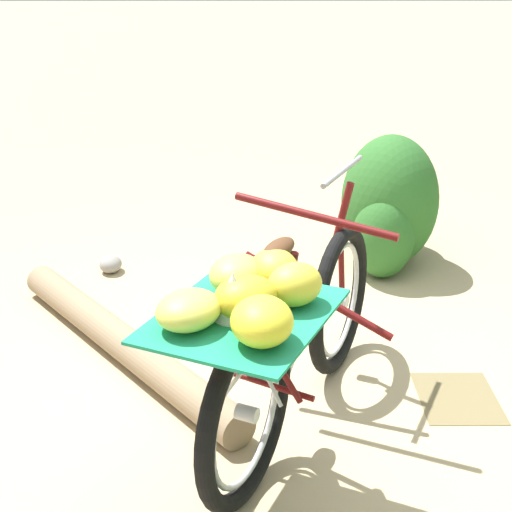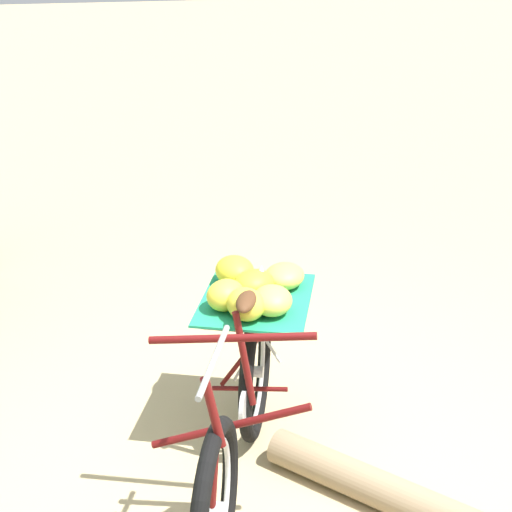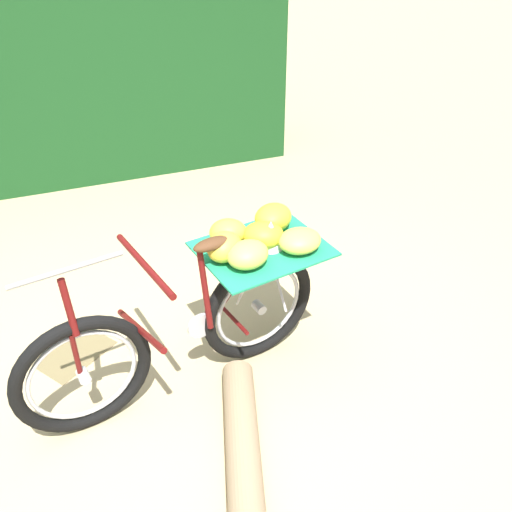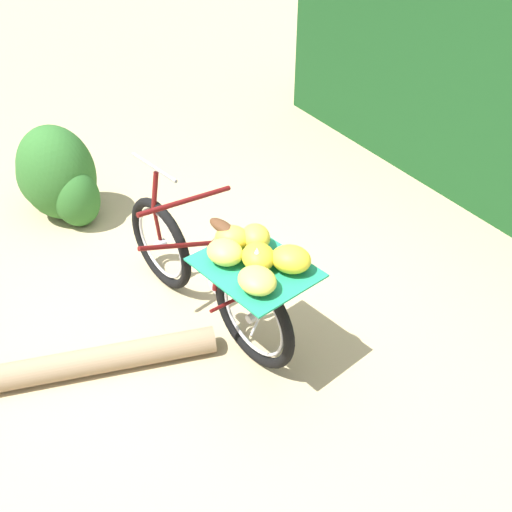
# 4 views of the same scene
# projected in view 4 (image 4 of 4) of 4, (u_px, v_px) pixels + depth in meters

# --- Properties ---
(ground_plane) EXTENTS (60.00, 60.00, 0.00)m
(ground_plane) POSITION_uv_depth(u_px,v_px,m) (188.00, 323.00, 4.04)
(ground_plane) COLOR tan
(foliage_hedge) EXTENTS (4.40, 3.54, 1.88)m
(foliage_hedge) POSITION_uv_depth(u_px,v_px,m) (479.00, 85.00, 5.23)
(foliage_hedge) COLOR #19471E
(foliage_hedge) RESTS_ON ground_plane
(bicycle) EXTENTS (1.74, 1.03, 1.03)m
(bicycle) POSITION_uv_depth(u_px,v_px,m) (219.00, 270.00, 3.65)
(bicycle) COLOR black
(bicycle) RESTS_ON ground_plane
(fallen_log) EXTENTS (1.66, 1.36, 0.18)m
(fallen_log) POSITION_uv_depth(u_px,v_px,m) (62.00, 367.00, 3.59)
(fallen_log) COLOR #937A5B
(fallen_log) RESTS_ON ground_plane
(shrub_cluster) EXTENTS (0.91, 0.62, 0.86)m
(shrub_cluster) POSITION_uv_depth(u_px,v_px,m) (57.00, 178.00, 4.95)
(shrub_cluster) COLOR #2D6628
(shrub_cluster) RESTS_ON ground_plane
(leaf_litter_patch) EXTENTS (0.44, 0.36, 0.01)m
(leaf_litter_patch) POSITION_uv_depth(u_px,v_px,m) (229.00, 253.00, 4.70)
(leaf_litter_patch) COLOR olive
(leaf_litter_patch) RESTS_ON ground_plane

